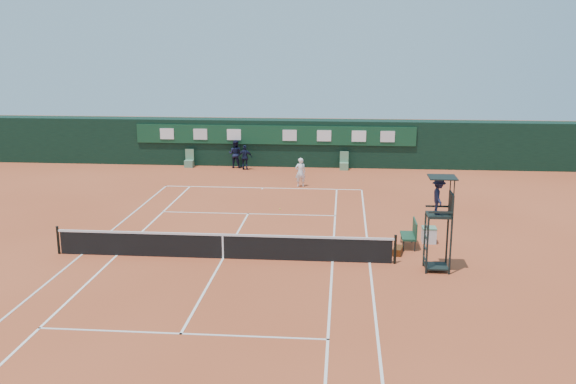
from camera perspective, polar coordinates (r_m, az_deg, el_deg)
The scene contains 14 objects.
ground at distance 24.40m, azimuth -5.78°, elevation -5.90°, with size 90.00×90.00×0.00m, color #BE512C.
court_lines at distance 24.40m, azimuth -5.78°, elevation -5.88°, with size 11.05×23.85×0.01m.
tennis_net at distance 24.24m, azimuth -5.81°, elevation -4.76°, with size 12.90×0.10×1.10m.
back_wall at distance 42.10m, azimuth -1.11°, elevation 4.45°, with size 40.00×1.65×3.00m.
linesman_chair_left at distance 42.02m, azimuth -8.77°, elevation 2.63°, with size 0.55×0.50×1.15m.
linesman_chair_right at distance 40.83m, azimuth 5.00°, elevation 2.43°, with size 0.55×0.50×1.15m.
umpire_chair at distance 22.99m, azimuth 13.30°, elevation -1.01°, with size 0.96×0.95×3.42m.
player_bench at distance 25.88m, azimuth 10.89°, elevation -3.56°, with size 0.56×1.20×1.10m.
tennis_bag at distance 25.09m, azimuth 9.73°, elevation -5.16°, with size 0.31×0.72×0.27m, color black.
cooler at distance 26.67m, azimuth 12.41°, elevation -3.73°, with size 0.57×0.57×0.65m.
tennis_ball at distance 31.12m, azimuth -0.72°, elevation -1.52°, with size 0.06×0.06×0.06m, color #C4E134.
player at distance 35.89m, azimuth 1.11°, elevation 1.77°, with size 0.59×0.39×1.63m, color white.
ball_kid_left at distance 41.41m, azimuth -4.71°, elevation 3.39°, with size 0.87×0.68×1.79m, color black.
ball_kid_right at distance 40.69m, azimuth -3.83°, elevation 3.09°, with size 0.93×0.39×1.58m, color black.
Camera 1 is at (4.43, -22.62, 8.01)m, focal length 40.00 mm.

